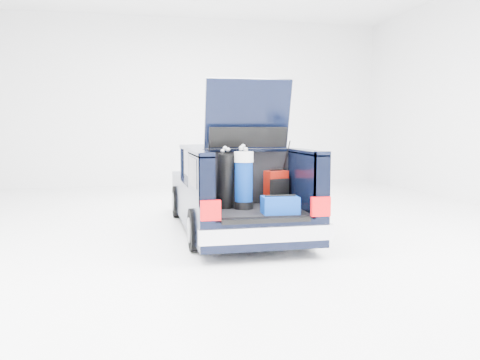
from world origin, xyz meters
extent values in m
plane|color=white|center=(0.00, 0.00, 0.00)|extent=(14.00, 14.00, 0.00)
cube|color=black|center=(0.00, 0.65, 0.50)|extent=(1.75, 3.00, 0.70)
cube|color=black|center=(0.00, 2.22, 0.40)|extent=(1.70, 0.30, 0.50)
cube|color=silver|center=(0.00, 2.36, 0.33)|extent=(1.72, 0.10, 0.22)
cube|color=black|center=(0.00, 0.15, 1.12)|extent=(1.55, 1.95, 0.54)
cube|color=black|center=(0.00, 0.15, 1.41)|extent=(1.62, 2.05, 0.06)
cube|color=black|center=(0.00, -1.50, 0.35)|extent=(1.75, 1.30, 0.40)
cube|color=black|center=(0.00, -1.48, 0.57)|extent=(1.32, 1.18, 0.05)
cube|color=black|center=(-0.78, -1.50, 0.97)|extent=(0.20, 1.30, 0.85)
cube|color=black|center=(0.78, -1.50, 0.97)|extent=(0.20, 1.30, 0.85)
cube|color=black|center=(-0.78, -1.50, 1.41)|extent=(0.20, 1.30, 0.06)
cube|color=black|center=(0.78, -1.50, 1.41)|extent=(0.20, 1.30, 0.06)
cube|color=black|center=(0.00, -0.88, 0.97)|extent=(1.36, 0.08, 0.84)
cube|color=silver|center=(0.00, -2.18, 0.38)|extent=(1.80, 0.12, 0.20)
cube|color=#BE080C|center=(-0.74, -2.15, 0.72)|extent=(0.26, 0.07, 0.26)
cube|color=#BE080C|center=(0.74, -2.15, 0.72)|extent=(0.26, 0.07, 0.26)
cube|color=black|center=(0.00, -2.15, 0.56)|extent=(1.20, 0.06, 0.06)
cube|color=black|center=(0.00, -1.05, 1.96)|extent=(1.28, 0.33, 1.03)
cube|color=black|center=(0.00, -1.01, 2.10)|extent=(0.95, 0.17, 0.54)
cylinder|color=black|center=(-0.82, 1.45, 0.31)|extent=(0.20, 0.62, 0.62)
cylinder|color=slate|center=(-0.82, 1.45, 0.31)|extent=(0.23, 0.36, 0.36)
cylinder|color=black|center=(0.82, 1.45, 0.31)|extent=(0.20, 0.62, 0.62)
cylinder|color=slate|center=(0.82, 1.45, 0.31)|extent=(0.23, 0.36, 0.36)
cylinder|color=black|center=(-0.82, -1.35, 0.31)|extent=(0.20, 0.62, 0.62)
cylinder|color=slate|center=(-0.82, -1.35, 0.31)|extent=(0.23, 0.36, 0.36)
cylinder|color=black|center=(0.82, -1.35, 0.31)|extent=(0.20, 0.62, 0.62)
cylinder|color=slate|center=(0.82, -1.35, 0.31)|extent=(0.23, 0.36, 0.36)
cube|color=#750C03|center=(0.43, -1.08, 0.86)|extent=(0.37, 0.29, 0.51)
cube|color=black|center=(0.43, -1.08, 1.12)|extent=(0.21, 0.10, 0.03)
cube|color=black|center=(0.43, -1.18, 0.80)|extent=(0.33, 0.11, 0.39)
cylinder|color=black|center=(-0.38, -1.29, 1.00)|extent=(0.31, 0.37, 0.81)
cube|color=white|center=(-0.38, -1.19, 1.02)|extent=(0.10, 0.04, 0.28)
sphere|color=#99999E|center=(-0.42, -1.27, 1.43)|extent=(0.07, 0.07, 0.07)
sphere|color=#99999E|center=(-0.35, -1.32, 1.45)|extent=(0.07, 0.07, 0.07)
cylinder|color=black|center=(-0.14, -1.39, 0.65)|extent=(0.35, 0.35, 0.11)
cylinder|color=navy|center=(-0.14, -1.39, 0.99)|extent=(0.32, 0.32, 0.59)
cylinder|color=white|center=(-0.14, -1.39, 1.35)|extent=(0.35, 0.35, 0.15)
sphere|color=#99999E|center=(-0.11, -1.37, 1.45)|extent=(0.07, 0.07, 0.07)
sphere|color=#99999E|center=(-0.14, -1.35, 1.49)|extent=(0.07, 0.07, 0.07)
cube|color=navy|center=(0.25, -1.90, 0.72)|extent=(0.51, 0.35, 0.23)
cylinder|color=black|center=(0.25, -1.90, 0.84)|extent=(0.42, 0.05, 0.03)
camera|label=1|loc=(-1.71, -8.44, 1.77)|focal=38.00mm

